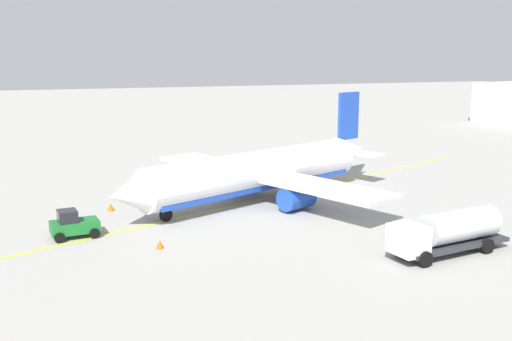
{
  "coord_description": "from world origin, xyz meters",
  "views": [
    {
      "loc": [
        19.52,
        52.31,
        13.99
      ],
      "look_at": [
        0.0,
        0.0,
        3.0
      ],
      "focal_mm": 41.62,
      "sensor_mm": 36.0,
      "label": 1
    }
  ],
  "objects": [
    {
      "name": "pushback_tug",
      "position": [
        17.34,
        5.93,
        1.01
      ],
      "size": [
        3.78,
        2.62,
        2.2
      ],
      "color": "#196B28",
      "rests_on": "ground"
    },
    {
      "name": "fuel_tanker",
      "position": [
        -7.28,
        19.35,
        1.72
      ],
      "size": [
        9.89,
        3.85,
        3.15
      ],
      "color": "#2D2D33",
      "rests_on": "ground"
    },
    {
      "name": "airplane",
      "position": [
        -0.43,
        -0.18,
        2.76
      ],
      "size": [
        31.66,
        28.26,
        9.88
      ],
      "color": "white",
      "rests_on": "ground"
    },
    {
      "name": "safety_cone_wingtip",
      "position": [
        13.66,
        -1.13,
        0.36
      ],
      "size": [
        0.65,
        0.65,
        0.72
      ],
      "primitive_type": "cone",
      "color": "#F2590F",
      "rests_on": "ground"
    },
    {
      "name": "ground_plane",
      "position": [
        0.0,
        0.0,
        0.0
      ],
      "size": [
        400.0,
        400.0,
        0.0
      ],
      "primitive_type": "plane",
      "color": "#9E9B96"
    },
    {
      "name": "taxi_line_marking",
      "position": [
        0.0,
        0.0,
        0.01
      ],
      "size": [
        66.65,
        27.81,
        0.01
      ],
      "primitive_type": "cube",
      "rotation": [
        0.0,
        0.0,
        0.39
      ],
      "color": "yellow",
      "rests_on": "ground"
    },
    {
      "name": "safety_cone_nose",
      "position": [
        11.61,
        10.99,
        0.33
      ],
      "size": [
        0.59,
        0.59,
        0.65
      ],
      "primitive_type": "cone",
      "color": "#F2590F",
      "rests_on": "ground"
    },
    {
      "name": "refueling_worker",
      "position": [
        -6.0,
        15.9,
        0.82
      ],
      "size": [
        0.62,
        0.52,
        1.71
      ],
      "color": "navy",
      "rests_on": "ground"
    }
  ]
}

